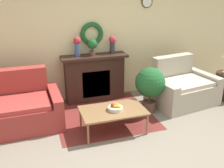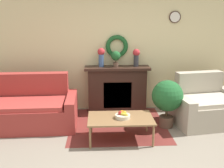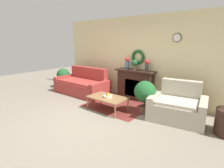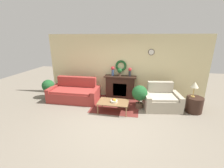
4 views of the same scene
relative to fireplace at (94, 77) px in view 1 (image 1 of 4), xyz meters
The scene contains 12 objects.
ground_plane 2.29m from the fireplace, 87.55° to the right, with size 16.00×16.00×0.00m, color gray.
floor_rug 0.92m from the fireplace, 92.94° to the right, with size 1.80×1.76×0.01m.
wall_back 0.88m from the fireplace, 65.22° to the left, with size 6.80×0.16×2.70m.
fireplace is the anchor object (origin of this frame).
couch_left 1.98m from the fireplace, 159.66° to the right, with size 2.07×1.05×0.94m.
loveseat_right 1.84m from the fireplace, 23.10° to the right, with size 1.43×1.15×0.94m.
coffee_table 1.39m from the fireplace, 91.65° to the right, with size 1.08×0.66×0.39m.
fruit_bowl 1.40m from the fireplace, 90.31° to the right, with size 0.25×0.25×0.12m.
vase_on_mantel_left 0.79m from the fireplace, behind, with size 0.15×0.15×0.39m.
vase_on_mantel_right 0.81m from the fireplace, ahead, with size 0.15×0.15×0.37m.
potted_plant_on_mantel 0.70m from the fireplace, 155.11° to the right, with size 0.20×0.20×0.33m.
potted_plant_floor_by_loveseat 1.25m from the fireplace, 46.35° to the right, with size 0.57×0.57×0.89m.
Camera 1 is at (-1.36, -2.87, 2.33)m, focal length 42.00 mm.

